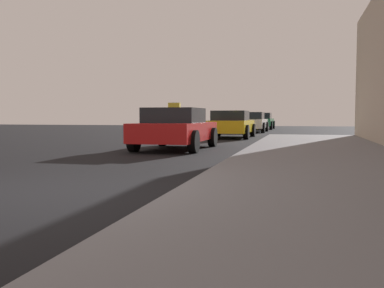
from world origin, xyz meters
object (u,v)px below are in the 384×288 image
Objects in this scene: car_red at (176,128)px; car_yellow at (231,124)px; car_white at (251,122)px; car_green at (261,121)px.

car_red is 0.99× the size of car_yellow.
car_white is at bearing 89.17° from car_yellow.
car_red is at bearing -91.87° from car_green.
car_green is at bearing 89.43° from car_yellow.
car_yellow is 0.96× the size of car_white.
car_red reaches higher than car_yellow.
car_red is at bearing -94.31° from car_yellow.
car_yellow is at bearing 85.69° from car_red.
car_white is (0.66, 14.76, -0.00)m from car_red.
car_green is (0.03, 6.28, 0.00)m from car_white.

